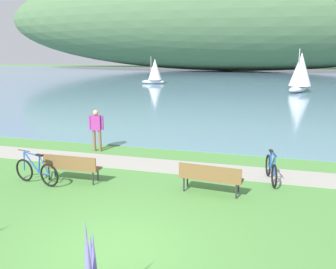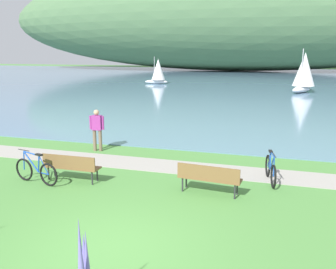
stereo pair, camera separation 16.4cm
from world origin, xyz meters
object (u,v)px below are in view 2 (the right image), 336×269
object	(u,v)px
park_bench_further_along	(209,177)
person_at_shoreline	(97,128)
park_bench_near_camera	(71,165)
sailboat_toward_hillside	(304,72)
bicycle_leaning_near_bench	(271,170)
sailboat_far_off	(158,71)
bicycle_beside_path	(36,171)

from	to	relation	value
park_bench_further_along	person_at_shoreline	xyz separation A→B (m)	(-5.23, 3.31, 0.46)
park_bench_near_camera	sailboat_toward_hillside	xyz separation A→B (m)	(8.45, 29.36, 1.53)
bicycle_leaning_near_bench	sailboat_far_off	world-z (taller)	sailboat_far_off
bicycle_leaning_near_bench	person_at_shoreline	distance (m)	7.13
park_bench_near_camera	person_at_shoreline	size ratio (longest dim) A/B	1.06
bicycle_leaning_near_bench	sailboat_toward_hillside	bearing A→B (deg)	84.88
park_bench_near_camera	sailboat_far_off	world-z (taller)	sailboat_far_off
person_at_shoreline	bicycle_leaning_near_bench	bearing A→B (deg)	-14.41
park_bench_further_along	bicycle_leaning_near_bench	world-z (taller)	bicycle_leaning_near_bench
bicycle_leaning_near_bench	sailboat_toward_hillside	distance (m)	27.78
bicycle_leaning_near_bench	bicycle_beside_path	bearing A→B (deg)	-162.36
park_bench_near_camera	sailboat_far_off	bearing A→B (deg)	103.94
park_bench_further_along	person_at_shoreline	distance (m)	6.20
park_bench_further_along	person_at_shoreline	size ratio (longest dim) A/B	1.07
bicycle_beside_path	park_bench_further_along	bearing A→B (deg)	7.16
sailboat_toward_hillside	park_bench_further_along	bearing A→B (deg)	-98.07
bicycle_beside_path	sailboat_far_off	size ratio (longest dim) A/B	0.51
park_bench_further_along	sailboat_toward_hillside	size ratio (longest dim) A/B	0.43
bicycle_leaning_near_bench	bicycle_beside_path	world-z (taller)	same
person_at_shoreline	park_bench_further_along	bearing A→B (deg)	-32.32
park_bench_further_along	sailboat_far_off	bearing A→B (deg)	110.53
person_at_shoreline	sailboat_toward_hillside	xyz separation A→B (m)	(9.36, 25.85, 1.07)
park_bench_further_along	bicycle_leaning_near_bench	distance (m)	2.26
bicycle_beside_path	bicycle_leaning_near_bench	bearing A→B (deg)	17.64
park_bench_near_camera	park_bench_further_along	world-z (taller)	same
bicycle_leaning_near_bench	sailboat_toward_hillside	size ratio (longest dim) A/B	0.41
bicycle_beside_path	person_at_shoreline	distance (m)	4.01
bicycle_leaning_near_bench	person_at_shoreline	xyz separation A→B (m)	(-6.88, 1.77, 0.58)
park_bench_near_camera	bicycle_beside_path	bearing A→B (deg)	-154.50
sailboat_far_off	bicycle_leaning_near_bench	bearing A→B (deg)	-66.15
park_bench_further_along	bicycle_beside_path	size ratio (longest dim) A/B	1.05
sailboat_toward_hillside	sailboat_far_off	world-z (taller)	sailboat_toward_hillside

